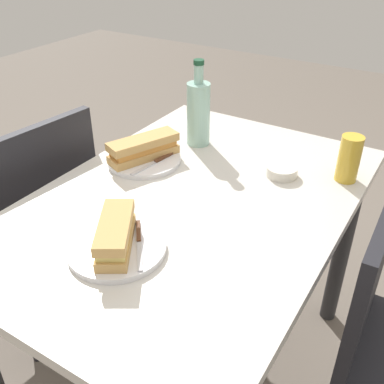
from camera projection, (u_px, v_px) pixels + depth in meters
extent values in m
plane|color=#6B6056|center=(192.00, 370.00, 1.63)|extent=(8.00, 8.00, 0.00)
cube|color=beige|center=(192.00, 203.00, 1.24)|extent=(1.15, 0.79, 0.03)
cylinder|color=#262628|center=(189.00, 196.00, 1.96)|extent=(0.06, 0.06, 0.71)
cylinder|color=#262628|center=(342.00, 247.00, 1.66)|extent=(0.06, 0.06, 0.71)
cube|color=black|center=(369.00, 283.00, 1.05)|extent=(0.38, 0.04, 0.40)
cylinder|color=black|center=(353.00, 354.00, 1.42)|extent=(0.04, 0.04, 0.46)
cube|color=black|center=(27.00, 216.00, 1.64)|extent=(0.44, 0.44, 0.02)
cube|color=black|center=(48.00, 183.00, 1.44)|extent=(0.38, 0.07, 0.40)
cylinder|color=black|center=(48.00, 227.00, 1.98)|extent=(0.04, 0.04, 0.46)
cylinder|color=black|center=(104.00, 260.00, 1.80)|extent=(0.04, 0.04, 0.46)
cylinder|color=black|center=(27.00, 315.00, 1.56)|extent=(0.04, 0.04, 0.46)
cylinder|color=white|center=(117.00, 248.00, 1.04)|extent=(0.23, 0.23, 0.01)
cube|color=tan|center=(116.00, 241.00, 1.03)|extent=(0.20, 0.16, 0.02)
cube|color=#DBC66B|center=(115.00, 234.00, 1.02)|extent=(0.18, 0.15, 0.02)
cube|color=tan|center=(115.00, 226.00, 1.01)|extent=(0.20, 0.16, 0.02)
cube|color=silver|center=(140.00, 256.00, 1.00)|extent=(0.09, 0.07, 0.00)
cube|color=#59331E|center=(138.00, 231.00, 1.08)|extent=(0.07, 0.06, 0.01)
cylinder|color=white|center=(144.00, 160.00, 1.41)|extent=(0.23, 0.23, 0.01)
cube|color=tan|center=(144.00, 154.00, 1.40)|extent=(0.23, 0.15, 0.02)
cube|color=#CC8438|center=(144.00, 148.00, 1.39)|extent=(0.21, 0.14, 0.02)
cube|color=tan|center=(143.00, 142.00, 1.38)|extent=(0.23, 0.15, 0.02)
cube|color=silver|center=(143.00, 168.00, 1.34)|extent=(0.10, 0.03, 0.00)
cube|color=#59331E|center=(164.00, 157.00, 1.40)|extent=(0.08, 0.02, 0.01)
cylinder|color=#99C6B7|center=(198.00, 114.00, 1.47)|extent=(0.08, 0.08, 0.21)
cylinder|color=#99C6B7|center=(199.00, 74.00, 1.40)|extent=(0.03, 0.03, 0.06)
cylinder|color=#19472D|center=(199.00, 62.00, 1.38)|extent=(0.03, 0.03, 0.02)
cylinder|color=gold|center=(349.00, 159.00, 1.29)|extent=(0.06, 0.06, 0.14)
cylinder|color=silver|center=(282.00, 171.00, 1.33)|extent=(0.09, 0.09, 0.03)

